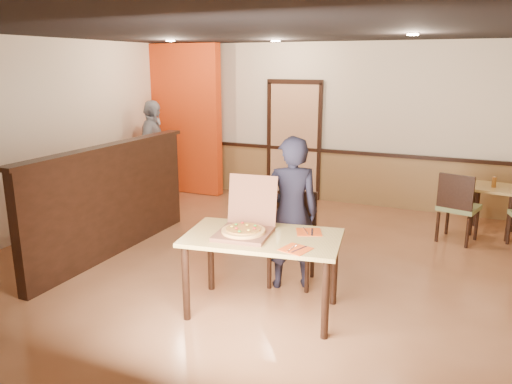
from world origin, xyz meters
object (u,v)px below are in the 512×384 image
(side_chair_left, at_px, (458,205))
(diner, at_px, (291,213))
(side_table, at_px, (494,198))
(passerby, at_px, (153,152))
(diner_chair, at_px, (293,234))
(pizza_box, at_px, (245,227))
(condiment, at_px, (494,182))
(main_table, at_px, (263,246))

(side_chair_left, relative_size, diner, 0.58)
(side_chair_left, xyz_separation_m, side_table, (0.47, 0.62, -0.01))
(side_table, height_order, diner, diner)
(diner, distance_m, passerby, 4.21)
(diner_chair, distance_m, pizza_box, 0.94)
(pizza_box, bearing_deg, diner, 65.53)
(diner, xyz_separation_m, condiment, (2.08, 2.83, -0.07))
(diner, height_order, condiment, diner)
(diner_chair, xyz_separation_m, side_chair_left, (1.66, 2.10, -0.02))
(condiment, bearing_deg, diner, -126.27)
(diner, relative_size, passerby, 0.94)
(passerby, bearing_deg, side_table, -103.37)
(side_table, xyz_separation_m, pizza_box, (-2.33, -3.58, 0.34))
(side_table, height_order, passerby, passerby)
(main_table, distance_m, passerby, 4.60)
(side_chair_left, xyz_separation_m, diner, (-1.63, -2.26, 0.31))
(pizza_box, bearing_deg, condiment, 50.11)
(side_chair_left, height_order, diner, diner)
(side_chair_left, relative_size, side_table, 1.33)
(condiment, bearing_deg, pizza_box, -123.06)
(diner_chair, relative_size, side_table, 1.37)
(diner_chair, bearing_deg, diner, -90.39)
(condiment, bearing_deg, side_chair_left, -127.78)
(pizza_box, bearing_deg, passerby, 129.54)
(passerby, height_order, pizza_box, passerby)
(side_chair_left, xyz_separation_m, passerby, (-5.10, 0.13, 0.37))
(diner, xyz_separation_m, pizza_box, (-0.22, -0.70, 0.02))
(main_table, bearing_deg, pizza_box, 178.27)
(side_chair_left, relative_size, pizza_box, 1.52)
(passerby, xyz_separation_m, condiment, (5.54, 0.44, -0.12))
(pizza_box, bearing_deg, side_chair_left, 51.08)
(diner_chair, height_order, side_chair_left, diner_chair)
(side_table, distance_m, diner, 3.58)
(side_table, xyz_separation_m, condiment, (-0.03, -0.05, 0.25))
(side_chair_left, distance_m, diner, 2.80)
(diner_chair, bearing_deg, pizza_box, -112.55)
(pizza_box, xyz_separation_m, condiment, (2.30, 3.53, -0.09))
(side_chair_left, xyz_separation_m, condiment, (0.44, 0.57, 0.24))
(diner, bearing_deg, side_chair_left, -154.05)
(main_table, bearing_deg, diner_chair, 79.75)
(side_chair_left, distance_m, condiment, 0.76)
(side_table, bearing_deg, diner_chair, -127.98)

